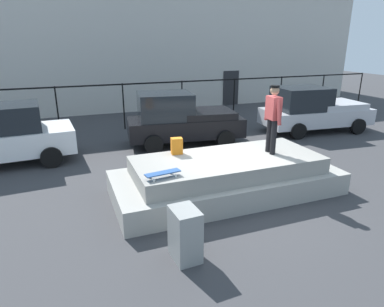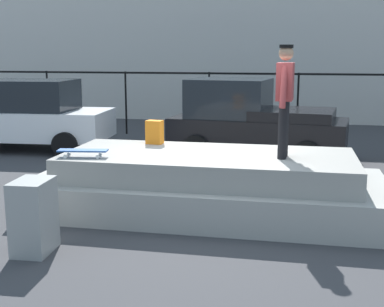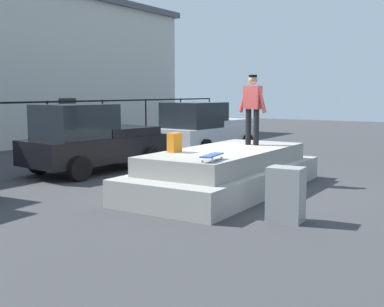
{
  "view_description": "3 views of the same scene",
  "coord_description": "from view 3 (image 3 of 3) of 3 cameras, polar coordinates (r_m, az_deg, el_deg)",
  "views": [
    {
      "loc": [
        -3.76,
        -7.1,
        3.71
      ],
      "look_at": [
        -0.51,
        1.33,
        0.67
      ],
      "focal_mm": 31.54,
      "sensor_mm": 36.0,
      "label": 1
    },
    {
      "loc": [
        1.21,
        -8.0,
        2.56
      ],
      "look_at": [
        -0.58,
        0.99,
        0.73
      ],
      "focal_mm": 47.63,
      "sensor_mm": 36.0,
      "label": 2
    },
    {
      "loc": [
        -10.12,
        -5.38,
        2.24
      ],
      "look_at": [
        0.46,
        1.23,
        0.72
      ],
      "focal_mm": 46.66,
      "sensor_mm": 36.0,
      "label": 3
    }
  ],
  "objects": [
    {
      "name": "backpack",
      "position": [
        10.82,
        -2.02,
        1.26
      ],
      "size": [
        0.3,
        0.23,
        0.42
      ],
      "primitive_type": "cube",
      "rotation": [
        0.0,
        0.0,
        6.16
      ],
      "color": "orange",
      "rests_on": "concrete_ledge"
    },
    {
      "name": "concrete_ledge",
      "position": [
        11.48,
        3.97,
        -2.11
      ],
      "size": [
        5.67,
        2.43,
        0.96
      ],
      "color": "#9E9B93",
      "rests_on": "ground_plane"
    },
    {
      "name": "ground_plane",
      "position": [
        11.68,
        3.91,
        -4.12
      ],
      "size": [
        60.0,
        60.0,
        0.0
      ],
      "primitive_type": "plane",
      "color": "#38383A"
    },
    {
      "name": "skateboard",
      "position": [
        9.45,
        2.31,
        -0.23
      ],
      "size": [
        0.79,
        0.31,
        0.12
      ],
      "color": "#264C8C",
      "rests_on": "concrete_ledge"
    },
    {
      "name": "car_black_pickup_mid",
      "position": [
        14.29,
        -11.37,
        1.6
      ],
      "size": [
        4.39,
        2.43,
        1.93
      ],
      "color": "black",
      "rests_on": "ground_plane"
    },
    {
      "name": "car_silver_pickup_far",
      "position": [
        18.81,
        1.39,
        2.96
      ],
      "size": [
        4.68,
        2.39,
        1.89
      ],
      "color": "#B7B7BC",
      "rests_on": "ground_plane"
    },
    {
      "name": "fence_row",
      "position": [
        16.32,
        -19.65,
        3.66
      ],
      "size": [
        24.06,
        0.06,
        1.98
      ],
      "color": "black",
      "rests_on": "ground_plane"
    },
    {
      "name": "skateboarder",
      "position": [
        12.36,
        6.93,
        5.55
      ],
      "size": [
        0.27,
        0.76,
        1.71
      ],
      "color": "black",
      "rests_on": "concrete_ledge"
    },
    {
      "name": "utility_box",
      "position": [
        8.85,
        10.66,
        -4.62
      ],
      "size": [
        0.47,
        0.62,
        0.96
      ],
      "primitive_type": "cube",
      "rotation": [
        0.0,
        0.0,
        0.06
      ],
      "color": "gray",
      "rests_on": "ground_plane"
    }
  ]
}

